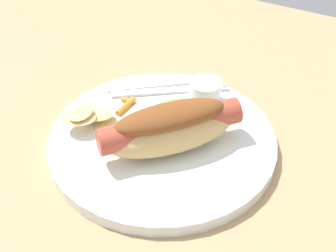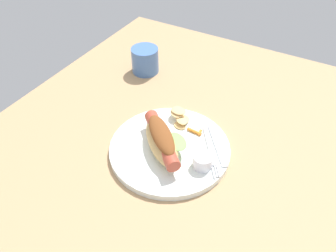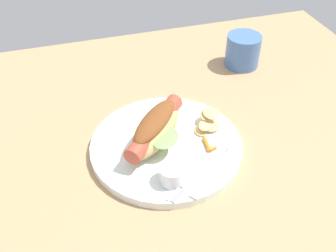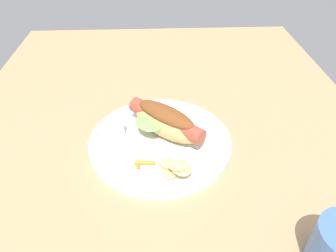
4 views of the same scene
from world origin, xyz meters
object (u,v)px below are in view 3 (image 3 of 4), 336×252
object	(u,v)px
fork	(202,171)
drinking_cup	(243,51)
hot_dog	(155,127)
plate	(166,146)
knife	(215,172)
carrot_garnish	(208,145)
sauce_ramekin	(172,174)
chips_pile	(208,121)

from	to	relation	value
fork	drinking_cup	distance (cm)	38.78
hot_dog	fork	world-z (taller)	hot_dog
plate	drinking_cup	bearing A→B (deg)	41.62
knife	carrot_garnish	xyz separation A→B (cm)	(1.17, 6.14, 0.19)
hot_dog	knife	bearing A→B (deg)	77.13
plate	sauce_ramekin	distance (cm)	9.49
knife	chips_pile	distance (cm)	12.03
chips_pile	drinking_cup	xyz separation A→B (cm)	(16.96, 20.96, 0.84)
plate	knife	distance (cm)	11.08
plate	drinking_cup	size ratio (longest dim) A/B	3.43
knife	drinking_cup	size ratio (longest dim) A/B	1.70
sauce_ramekin	knife	size ratio (longest dim) A/B	0.31
hot_dog	chips_pile	size ratio (longest dim) A/B	2.23
chips_pile	hot_dog	bearing A→B (deg)	-176.45
fork	chips_pile	world-z (taller)	chips_pile
fork	drinking_cup	xyz separation A→B (cm)	(22.23, 31.70, 2.06)
sauce_ramekin	fork	bearing A→B (deg)	4.77
knife	fork	bearing A→B (deg)	-58.35
plate	drinking_cup	xyz separation A→B (cm)	(26.01, 23.11, 3.06)
knife	hot_dog	bearing A→B (deg)	-92.91
carrot_garnish	fork	bearing A→B (deg)	-121.03
sauce_ramekin	carrot_garnish	size ratio (longest dim) A/B	1.14
drinking_cup	hot_dog	bearing A→B (deg)	-142.01
knife	chips_pile	size ratio (longest dim) A/B	2.00
sauce_ramekin	drinking_cup	world-z (taller)	drinking_cup
knife	carrot_garnish	size ratio (longest dim) A/B	3.70
fork	plate	bearing A→B (deg)	-100.49
plate	chips_pile	xyz separation A→B (cm)	(9.04, 2.15, 2.22)
hot_dog	plate	bearing A→B (deg)	91.10
knife	drinking_cup	distance (cm)	38.30
sauce_ramekin	drinking_cup	distance (cm)	42.43
knife	carrot_garnish	distance (cm)	6.26
sauce_ramekin	drinking_cup	bearing A→B (deg)	49.29
hot_dog	drinking_cup	distance (cm)	35.15
fork	knife	xyz separation A→B (cm)	(2.06, -0.78, -0.02)
chips_pile	drinking_cup	distance (cm)	26.98
chips_pile	carrot_garnish	bearing A→B (deg)	-110.80
hot_dog	fork	size ratio (longest dim) A/B	1.12
sauce_ramekin	drinking_cup	xyz separation A→B (cm)	(27.67, 32.16, 0.71)
plate	hot_dog	world-z (taller)	hot_dog
plate	knife	bearing A→B (deg)	-58.12
plate	hot_dog	bearing A→B (deg)	138.67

